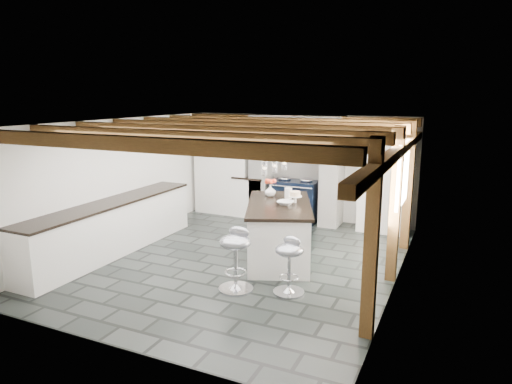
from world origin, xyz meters
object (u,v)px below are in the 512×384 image
at_px(kitchen_island, 279,231).
at_px(bar_stool_near, 290,259).
at_px(range_cooker, 295,200).
at_px(bar_stool_far, 236,252).

bearing_deg(kitchen_island, bar_stool_near, -83.81).
xyz_separation_m(range_cooker, bar_stool_near, (1.20, -3.57, 0.04)).
bearing_deg(bar_stool_near, bar_stool_far, -150.53).
bearing_deg(bar_stool_far, range_cooker, 97.19).
distance_m(bar_stool_near, bar_stool_far, 0.76).
xyz_separation_m(range_cooker, bar_stool_far, (0.48, -3.78, 0.10)).
bearing_deg(bar_stool_near, range_cooker, 121.96).
distance_m(kitchen_island, bar_stool_far, 1.42).
bearing_deg(range_cooker, kitchen_island, -76.66).
distance_m(range_cooker, kitchen_island, 2.43).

